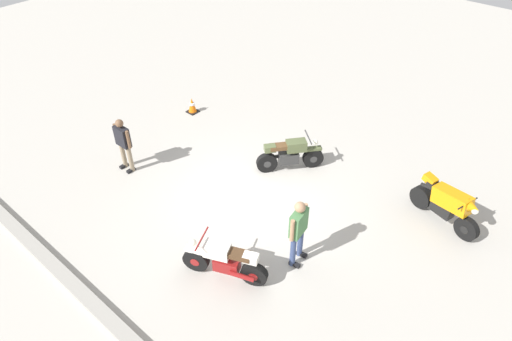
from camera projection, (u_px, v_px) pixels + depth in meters
ground_plane at (250, 200)px, 11.84m from camera, size 40.00×40.00×0.00m
curb_edge at (102, 314)px, 9.07m from camera, size 14.00×0.30×0.15m
motorcycle_orange_sportbike at (447, 204)px, 10.87m from camera, size 1.93×0.86×1.14m
motorcycle_cream_vintage at (225, 261)px, 9.60m from camera, size 1.85×0.98×1.07m
motorcycle_olive_vintage at (290, 155)px, 12.59m from camera, size 1.37×1.60×1.07m
person_in_black_shirt at (123, 142)px, 12.33m from camera, size 0.64×0.31×1.65m
person_in_green_shirt at (298, 228)px, 9.63m from camera, size 0.36×0.68×1.77m
traffic_cone at (192, 105)px, 15.19m from camera, size 0.36×0.36×0.53m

